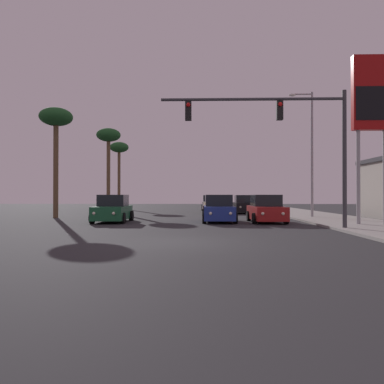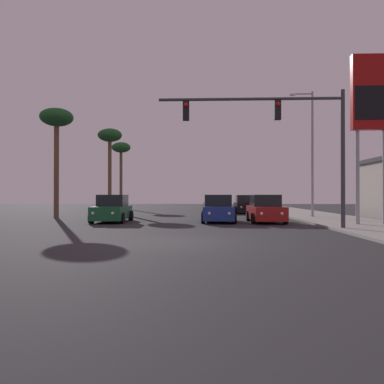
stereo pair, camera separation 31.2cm
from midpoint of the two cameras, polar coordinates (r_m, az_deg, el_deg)
name	(u,v)px [view 2 (the right image)]	position (r m, az deg, el deg)	size (l,w,h in m)	color
ground_plane	(176,242)	(13.19, -1.79, -7.65)	(120.00, 120.00, 0.00)	#28282B
sidewalk_right	(345,221)	(24.66, 22.62, -4.16)	(5.00, 60.00, 0.12)	gray
car_blue	(218,210)	(23.12, 4.37, -2.70)	(2.04, 4.32, 1.68)	navy
car_red	(265,210)	(23.17, 11.51, -2.68)	(2.04, 4.33, 1.68)	maroon
car_black	(245,205)	(34.81, 8.35, -1.97)	(2.04, 4.31, 1.68)	black
car_green	(112,210)	(23.63, -11.68, -2.64)	(2.04, 4.34, 1.68)	#195933
car_white	(212,203)	(41.84, 3.30, -1.74)	(2.04, 4.33, 1.68)	silver
car_tan	(215,205)	(34.87, 3.80, -1.97)	(2.04, 4.34, 1.68)	tan
traffic_light_mast	(287,129)	(18.52, 14.75, 9.33)	(8.79, 0.36, 6.50)	#38383D
street_lamp	(310,147)	(28.44, 17.91, 6.52)	(1.74, 0.24, 9.00)	#99999E
gas_station_sign	(371,102)	(22.57, 25.94, 12.28)	(2.00, 0.42, 9.00)	#99999E
palm_tree_near	(57,123)	(29.64, -19.65, 9.91)	(2.40, 2.40, 8.07)	brown
palm_tree_mid	(110,140)	(38.66, -12.19, 7.82)	(2.40, 2.40, 8.35)	brown
palm_tree_far	(121,151)	(48.58, -10.58, 6.18)	(2.40, 2.40, 8.43)	brown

